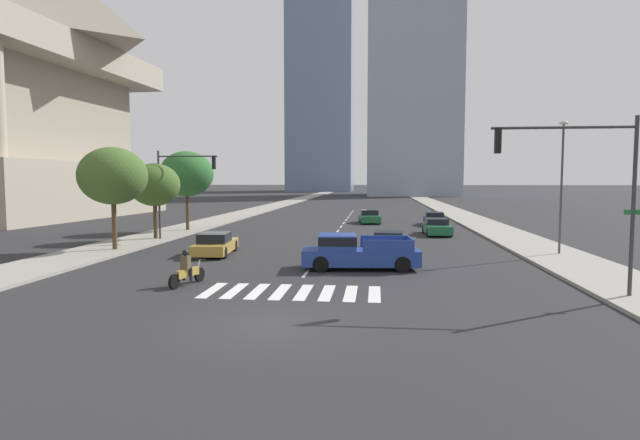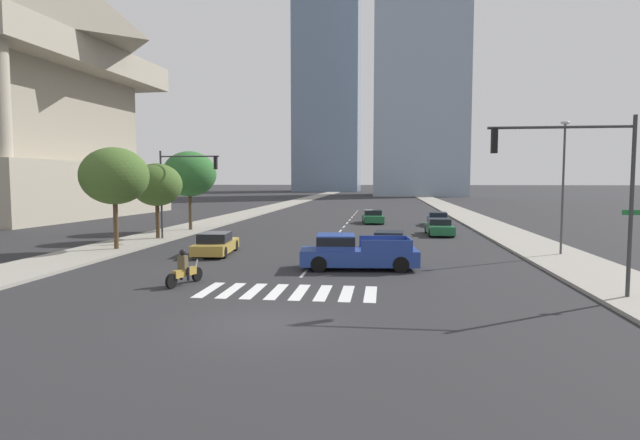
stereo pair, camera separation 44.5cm
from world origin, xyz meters
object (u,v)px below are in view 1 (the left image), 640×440
Objects in this scene: street_tree_nearest at (113,176)px; street_lamp_east at (562,177)px; motorcycle_lead at (187,271)px; street_tree_third at (187,174)px; traffic_signal_near at (582,173)px; sedan_green_4 at (437,227)px; traffic_signal_far at (180,179)px; street_tree_second at (154,185)px; sedan_gold_3 at (215,244)px; pickup_truck at (355,252)px; sedan_blue_1 at (434,219)px; sedan_green_2 at (369,217)px; sedan_white_0 at (388,243)px.

street_lamp_east is at bearing 2.03° from street_tree_nearest.
motorcycle_lead is 0.34× the size of street_tree_third.
sedan_green_4 is at bearing -83.29° from traffic_signal_near.
traffic_signal_far is 1.98m from street_tree_second.
sedan_gold_3 is 0.74× the size of traffic_signal_near.
street_tree_second is (-14.52, 10.38, 3.11)m from pickup_truck.
sedan_green_4 is at bearing 18.63° from traffic_signal_far.
street_tree_third is (-25.82, 11.23, 0.33)m from street_lamp_east.
sedan_green_4 is at bearing -13.68° from motorcycle_lead.
pickup_truck is (6.62, 4.66, 0.23)m from motorcycle_lead.
sedan_gold_3 is at bearing -32.48° from sedan_blue_1.
street_lamp_east is at bearing -10.75° from street_tree_second.
traffic_signal_far is (-4.43, 6.20, 3.77)m from sedan_gold_3.
sedan_gold_3 is at bearing -175.66° from street_lamp_east.
sedan_blue_1 is (6.50, 25.08, -0.24)m from pickup_truck.
sedan_blue_1 is 25.68m from sedan_gold_3.
sedan_green_2 is 18.46m from street_tree_third.
motorcycle_lead is at bearing 30.12° from pickup_truck.
sedan_green_2 is 0.97× the size of sedan_green_4.
traffic_signal_near is 0.87× the size of street_lamp_east.
motorcycle_lead is 15.46m from traffic_signal_near.
street_tree_second is at bearing 44.47° from motorcycle_lead.
street_tree_nearest is at bearing -22.43° from pickup_truck.
motorcycle_lead reaches higher than sedan_white_0.
street_tree_third is (0.00, 12.15, 0.25)m from street_tree_nearest.
sedan_blue_1 is 30.78m from traffic_signal_near.
sedan_blue_1 is at bearing -39.75° from sedan_gold_3.
street_tree_second is (-6.36, 6.38, 3.34)m from sedan_gold_3.
traffic_signal_far is at bearing -44.01° from pickup_truck.
street_tree_nearest is at bearing 57.36° from motorcycle_lead.
street_lamp_east is at bearing -23.51° from street_tree_third.
street_lamp_east reaches higher than traffic_signal_near.
sedan_green_2 is 0.61× the size of street_lamp_east.
sedan_gold_3 is at bearing -29.72° from traffic_signal_near.
traffic_signal_near is at bearing 8.12° from sedan_green_2.
sedan_gold_3 is 0.73× the size of street_tree_third.
motorcycle_lead is 8.79m from sedan_gold_3.
street_tree_third is at bearing -65.94° from sedan_blue_1.
sedan_white_0 is 13.65m from traffic_signal_near.
traffic_signal_near reaches higher than sedan_blue_1.
sedan_gold_3 is (-8.52, -22.80, -0.02)m from sedan_green_2.
street_tree_third is (-1.93, 6.51, 0.41)m from traffic_signal_far.
traffic_signal_near is at bearing -124.64° from sedan_gold_3.
sedan_white_0 is 0.72× the size of street_tree_nearest.
sedan_green_4 is (12.36, 21.04, 0.01)m from motorcycle_lead.
traffic_signal_near reaches higher than street_tree_nearest.
sedan_blue_1 is at bearing -109.53° from pickup_truck.
sedan_gold_3 is at bearing -26.24° from sedan_green_2.
sedan_green_2 is 11.72m from sedan_green_4.
sedan_gold_3 is 0.64× the size of street_lamp_east.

